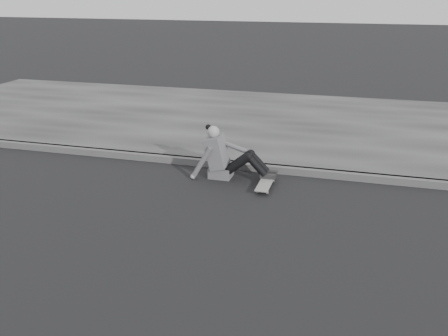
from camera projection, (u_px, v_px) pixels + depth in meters
name	position (u px, v px, depth m)	size (l,w,h in m)	color
curb	(432.00, 184.00, 7.83)	(24.00, 0.16, 0.12)	#4B4B4B
sidewalk	(416.00, 132.00, 10.56)	(24.00, 6.00, 0.12)	#3B3B3B
skateboard	(266.00, 183.00, 7.82)	(0.20, 0.78, 0.09)	#979792
seated_woman	(225.00, 157.00, 8.13)	(1.38, 0.46, 0.88)	#545456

